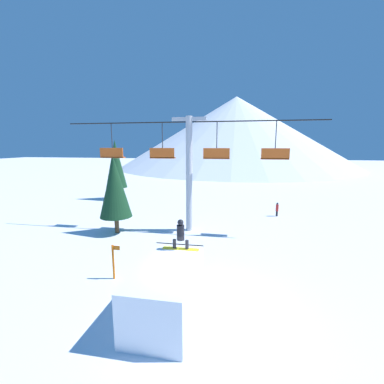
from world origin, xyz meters
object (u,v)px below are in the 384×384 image
snow_ramp (167,289)px  pine_tree_near (115,187)px  snowboarder (181,235)px  trail_marker (114,261)px  distant_skier (277,209)px

snow_ramp → pine_tree_near: pine_tree_near is taller
pine_tree_near → snowboarder: bearing=-46.2°
trail_marker → distant_skier: 15.60m
snow_ramp → pine_tree_near: (-6.03, 8.02, 2.36)m
snowboarder → pine_tree_near: 9.00m
snow_ramp → pine_tree_near: 10.31m
snowboarder → trail_marker: size_ratio=0.92×
pine_tree_near → trail_marker: (2.88, -6.06, -2.42)m
snowboarder → snow_ramp: bearing=-96.4°
snowboarder → trail_marker: 3.73m
snowboarder → pine_tree_near: bearing=133.8°
snowboarder → pine_tree_near: size_ratio=0.28×
snow_ramp → distant_skier: (5.90, 14.67, -0.28)m
distant_skier → trail_marker: bearing=-125.4°
snow_ramp → distant_skier: snow_ramp is taller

